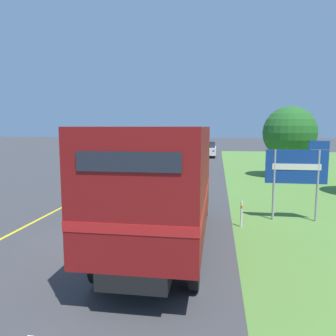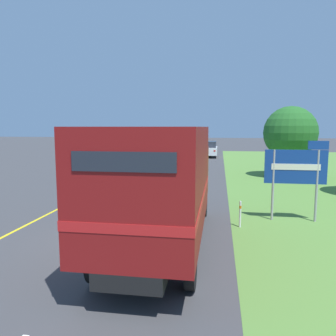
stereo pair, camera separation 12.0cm
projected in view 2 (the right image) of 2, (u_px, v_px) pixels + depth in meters
name	position (u px, v px, depth m)	size (l,w,h in m)	color
ground_plane	(114.00, 240.00, 10.35)	(200.00, 200.00, 0.00)	#3D3D3F
edge_line_yellow	(120.00, 177.00, 23.21)	(0.12, 54.29, 0.01)	yellow
centre_dash_near	(119.00, 235.00, 10.84)	(0.12, 2.60, 0.01)	white
centre_dash_mid_a	(157.00, 195.00, 17.31)	(0.12, 2.60, 0.01)	white
centre_dash_mid_b	(174.00, 176.00, 23.77)	(0.12, 2.60, 0.01)	white
centre_dash_far	(184.00, 166.00, 30.24)	(0.12, 2.60, 0.01)	white
centre_dash_farthest	(190.00, 159.00, 36.71)	(0.12, 2.60, 0.01)	white
horse_trailer_truck	(161.00, 181.00, 9.58)	(2.55, 8.26, 3.57)	black
lead_car_white	(157.00, 157.00, 28.12)	(1.80, 4.30, 2.07)	black
lead_car_white_ahead	(210.00, 149.00, 38.95)	(1.80, 4.54, 1.88)	black
highway_sign	(297.00, 169.00, 12.29)	(2.26, 0.09, 3.06)	#9E9EA3
roadside_tree_mid	(290.00, 133.00, 23.06)	(3.72, 3.72, 5.02)	#4C3823
delineator_post	(240.00, 213.00, 11.66)	(0.08, 0.08, 0.95)	white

